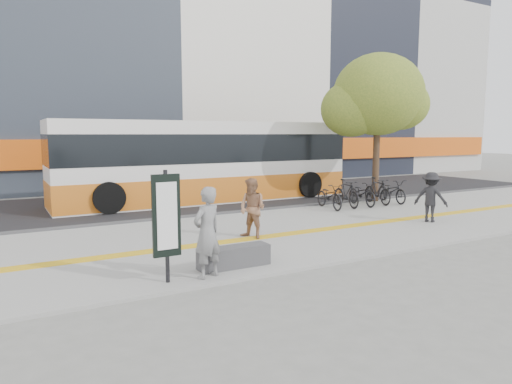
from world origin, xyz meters
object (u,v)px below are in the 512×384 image
street_tree (376,97)px  bus (207,164)px  signboard (166,217)px  pedestrian_dark (431,197)px  seated_woman (207,233)px  pedestrian_tan (252,208)px  bench (234,257)px

street_tree → bus: 7.73m
signboard → pedestrian_dark: bearing=10.5°
bus → pedestrian_dark: bus is taller
bus → seated_woman: 11.04m
seated_woman → bus: bearing=-134.4°
street_tree → seated_woman: (-10.58, -6.42, -3.51)m
bus → pedestrian_tan: bearing=-104.4°
pedestrian_tan → pedestrian_dark: bearing=59.5°
signboard → bus: bus is taller
bus → seated_woman: bus is taller
pedestrian_tan → bus: bearing=142.2°
street_tree → pedestrian_dark: bearing=-111.6°
street_tree → seated_woman: size_ratio=3.42×
signboard → bench: bearing=10.8°
bench → seated_woman: (-0.80, -0.40, 0.70)m
bus → pedestrian_tan: bus is taller
bench → pedestrian_tan: size_ratio=0.96×
bus → pedestrian_tan: (-1.91, -7.46, -0.75)m
street_tree → pedestrian_dark: 6.09m
pedestrian_dark → street_tree: bearing=-49.2°
seated_woman → signboard: bearing=-27.6°
bench → bus: bus is taller
bench → seated_woman: 1.13m
street_tree → bus: size_ratio=0.49×
bench → bus: bearing=69.6°
seated_woman → pedestrian_tan: size_ratio=1.10×
pedestrian_dark → bus: bearing=0.3°
pedestrian_tan → bench: bearing=-60.7°
bus → seated_woman: bearing=-113.6°
street_tree → pedestrian_dark: (-1.80, -4.56, -3.61)m
bench → street_tree: (9.78, 6.02, 4.21)m
street_tree → signboard: bearing=-150.9°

